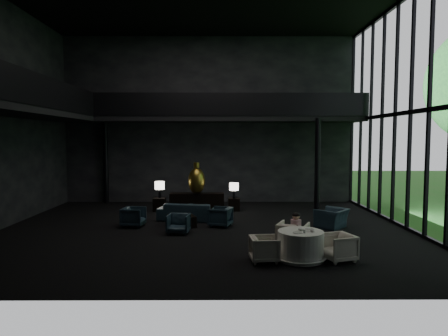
{
  "coord_description": "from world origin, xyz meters",
  "views": [
    {
      "loc": [
        0.58,
        -13.48,
        3.12
      ],
      "look_at": [
        0.67,
        0.5,
        2.08
      ],
      "focal_mm": 32.0,
      "sensor_mm": 36.0,
      "label": 1
    }
  ],
  "objects_px": {
    "window_armchair": "(332,216)",
    "child": "(296,223)",
    "table_lamp_left": "(160,186)",
    "table_lamp_right": "(234,187)",
    "side_table_left": "(160,204)",
    "dining_table": "(300,247)",
    "coffee_table": "(182,221)",
    "lounge_armchair_east": "(220,216)",
    "dining_chair_north": "(293,233)",
    "dining_chair_west": "(264,249)",
    "bronze_urn": "(197,180)",
    "sofa": "(189,207)",
    "lounge_armchair_west": "(134,216)",
    "console": "(197,202)",
    "side_table_right": "(234,204)",
    "lounge_armchair_south": "(178,224)",
    "dining_chair_east": "(338,246)"
  },
  "relations": [
    {
      "from": "sofa",
      "to": "child",
      "type": "xyz_separation_m",
      "value": [
        3.32,
        -4.1,
        0.25
      ]
    },
    {
      "from": "table_lamp_left",
      "to": "table_lamp_right",
      "type": "bearing_deg",
      "value": -1.39
    },
    {
      "from": "dining_table",
      "to": "dining_chair_north",
      "type": "bearing_deg",
      "value": 90.49
    },
    {
      "from": "lounge_armchair_west",
      "to": "window_armchair",
      "type": "distance_m",
      "value": 6.96
    },
    {
      "from": "coffee_table",
      "to": "dining_chair_east",
      "type": "bearing_deg",
      "value": -42.28
    },
    {
      "from": "lounge_armchair_south",
      "to": "bronze_urn",
      "type": "bearing_deg",
      "value": 91.7
    },
    {
      "from": "lounge_armchair_south",
      "to": "dining_table",
      "type": "relative_size",
      "value": 0.49
    },
    {
      "from": "lounge_armchair_west",
      "to": "dining_chair_north",
      "type": "height_order",
      "value": "dining_chair_north"
    },
    {
      "from": "lounge_armchair_east",
      "to": "dining_chair_west",
      "type": "distance_m",
      "value": 4.22
    },
    {
      "from": "coffee_table",
      "to": "lounge_armchair_east",
      "type": "bearing_deg",
      "value": 0.38
    },
    {
      "from": "bronze_urn",
      "to": "lounge_armchair_east",
      "type": "bearing_deg",
      "value": -71.16
    },
    {
      "from": "bronze_urn",
      "to": "dining_chair_west",
      "type": "height_order",
      "value": "bronze_urn"
    },
    {
      "from": "lounge_armchair_west",
      "to": "lounge_armchair_south",
      "type": "bearing_deg",
      "value": -115.15
    },
    {
      "from": "side_table_left",
      "to": "dining_table",
      "type": "distance_m",
      "value": 8.38
    },
    {
      "from": "window_armchair",
      "to": "coffee_table",
      "type": "distance_m",
      "value": 5.27
    },
    {
      "from": "bronze_urn",
      "to": "coffee_table",
      "type": "xyz_separation_m",
      "value": [
        -0.35,
        -3.0,
        -1.13
      ]
    },
    {
      "from": "console",
      "to": "coffee_table",
      "type": "xyz_separation_m",
      "value": [
        -0.35,
        -3.21,
        -0.18
      ]
    },
    {
      "from": "table_lamp_right",
      "to": "dining_chair_north",
      "type": "distance_m",
      "value": 6.12
    },
    {
      "from": "table_lamp_left",
      "to": "lounge_armchair_east",
      "type": "distance_m",
      "value": 4.12
    },
    {
      "from": "dining_chair_east",
      "to": "dining_table",
      "type": "bearing_deg",
      "value": -112.5
    },
    {
      "from": "lounge_armchair_east",
      "to": "table_lamp_left",
      "type": "bearing_deg",
      "value": -121.11
    },
    {
      "from": "lounge_armchair_east",
      "to": "dining_chair_north",
      "type": "height_order",
      "value": "dining_chair_north"
    },
    {
      "from": "dining_chair_east",
      "to": "side_table_left",
      "type": "bearing_deg",
      "value": -159.32
    },
    {
      "from": "table_lamp_left",
      "to": "lounge_armchair_west",
      "type": "distance_m",
      "value": 3.23
    },
    {
      "from": "bronze_urn",
      "to": "sofa",
      "type": "height_order",
      "value": "bronze_urn"
    },
    {
      "from": "dining_table",
      "to": "table_lamp_left",
      "type": "bearing_deg",
      "value": 123.76
    },
    {
      "from": "window_armchair",
      "to": "console",
      "type": "bearing_deg",
      "value": -83.59
    },
    {
      "from": "window_armchair",
      "to": "lounge_armchair_east",
      "type": "bearing_deg",
      "value": -52.3
    },
    {
      "from": "dining_chair_north",
      "to": "dining_chair_west",
      "type": "relative_size",
      "value": 1.36
    },
    {
      "from": "side_table_right",
      "to": "lounge_armchair_east",
      "type": "bearing_deg",
      "value": -100.53
    },
    {
      "from": "coffee_table",
      "to": "child",
      "type": "height_order",
      "value": "child"
    },
    {
      "from": "sofa",
      "to": "lounge_armchair_west",
      "type": "bearing_deg",
      "value": 39.69
    },
    {
      "from": "dining_chair_west",
      "to": "lounge_armchair_east",
      "type": "bearing_deg",
      "value": 10.6
    },
    {
      "from": "table_lamp_right",
      "to": "window_armchair",
      "type": "height_order",
      "value": "table_lamp_right"
    },
    {
      "from": "table_lamp_right",
      "to": "lounge_armchair_west",
      "type": "relative_size",
      "value": 0.91
    },
    {
      "from": "coffee_table",
      "to": "dining_chair_west",
      "type": "xyz_separation_m",
      "value": [
        2.51,
        -4.05,
        0.13
      ]
    },
    {
      "from": "side_table_left",
      "to": "window_armchair",
      "type": "distance_m",
      "value": 7.29
    },
    {
      "from": "side_table_left",
      "to": "dining_table",
      "type": "relative_size",
      "value": 0.43
    },
    {
      "from": "console",
      "to": "table_lamp_right",
      "type": "relative_size",
      "value": 3.48
    },
    {
      "from": "bronze_urn",
      "to": "lounge_armchair_west",
      "type": "xyz_separation_m",
      "value": [
        -2.05,
        -3.03,
        -0.95
      ]
    },
    {
      "from": "console",
      "to": "window_armchair",
      "type": "height_order",
      "value": "window_armchair"
    },
    {
      "from": "sofa",
      "to": "dining_chair_east",
      "type": "xyz_separation_m",
      "value": [
        4.22,
        -5.07,
        -0.13
      ]
    },
    {
      "from": "lounge_armchair_south",
      "to": "console",
      "type": "bearing_deg",
      "value": 91.93
    },
    {
      "from": "window_armchair",
      "to": "child",
      "type": "xyz_separation_m",
      "value": [
        -1.77,
        -2.76,
        0.32
      ]
    },
    {
      "from": "console",
      "to": "lounge_armchair_east",
      "type": "xyz_separation_m",
      "value": [
        1.02,
        -3.21,
        -0.01
      ]
    },
    {
      "from": "table_lamp_right",
      "to": "lounge_armchair_south",
      "type": "xyz_separation_m",
      "value": [
        -1.95,
        -4.09,
        -0.7
      ]
    },
    {
      "from": "lounge_armchair_west",
      "to": "dining_chair_west",
      "type": "xyz_separation_m",
      "value": [
        4.2,
        -4.03,
        -0.04
      ]
    },
    {
      "from": "sofa",
      "to": "child",
      "type": "height_order",
      "value": "child"
    },
    {
      "from": "bronze_urn",
      "to": "window_armchair",
      "type": "relative_size",
      "value": 1.35
    },
    {
      "from": "coffee_table",
      "to": "lounge_armchair_south",
      "type": "bearing_deg",
      "value": -89.69
    }
  ]
}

